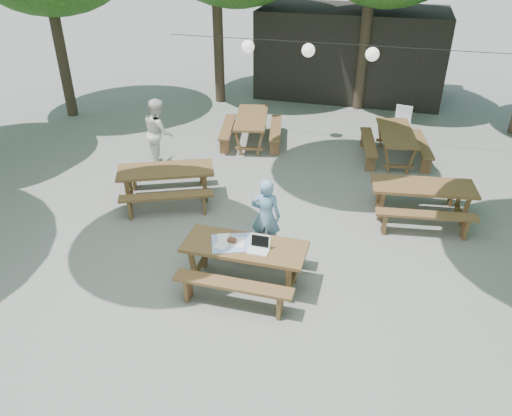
{
  "coord_description": "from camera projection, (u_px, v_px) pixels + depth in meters",
  "views": [
    {
      "loc": [
        1.94,
        -6.86,
        5.32
      ],
      "look_at": [
        0.01,
        0.2,
        1.05
      ],
      "focal_mm": 35.0,
      "sensor_mm": 36.0,
      "label": 1
    }
  ],
  "objects": [
    {
      "name": "main_picnic_table",
      "position": [
        245.0,
        263.0,
        8.22
      ],
      "size": [
        2.0,
        1.58,
        0.75
      ],
      "color": "brown",
      "rests_on": "ground"
    },
    {
      "name": "second_person",
      "position": [
        159.0,
        132.0,
        12.05
      ],
      "size": [
        0.97,
        1.02,
        1.66
      ],
      "primitive_type": "imported",
      "rotation": [
        0.0,
        0.0,
        2.17
      ],
      "color": "white",
      "rests_on": "ground"
    },
    {
      "name": "plastic_chair",
      "position": [
        400.0,
        130.0,
        13.73
      ],
      "size": [
        0.54,
        0.54,
        0.9
      ],
      "rotation": [
        0.0,
        0.0,
        -0.26
      ],
      "color": "silver",
      "rests_on": "ground"
    },
    {
      "name": "paper_lanterns",
      "position": [
        309.0,
        50.0,
        12.67
      ],
      "size": [
        9.0,
        0.34,
        0.38
      ],
      "color": "black",
      "rests_on": "ground"
    },
    {
      "name": "ground",
      "position": [
        253.0,
        264.0,
        8.84
      ],
      "size": [
        80.0,
        80.0,
        0.0
      ],
      "primitive_type": "plane",
      "color": "slate",
      "rests_on": "ground"
    },
    {
      "name": "picnic_table_far_w",
      "position": [
        251.0,
        130.0,
        13.41
      ],
      "size": [
        1.93,
        2.18,
        0.75
      ],
      "rotation": [
        0.0,
        0.0,
        1.77
      ],
      "color": "brown",
      "rests_on": "ground"
    },
    {
      "name": "woman",
      "position": [
        266.0,
        216.0,
        8.85
      ],
      "size": [
        0.55,
        0.38,
        1.46
      ],
      "primitive_type": "imported",
      "rotation": [
        0.0,
        0.0,
        3.2
      ],
      "color": "#71A2CE",
      "rests_on": "ground"
    },
    {
      "name": "tabletop_clutter",
      "position": [
        232.0,
        242.0,
        8.09
      ],
      "size": [
        0.8,
        0.75,
        0.08
      ],
      "color": "blue",
      "rests_on": "main_picnic_table"
    },
    {
      "name": "picnic_table_far_e",
      "position": [
        395.0,
        145.0,
        12.49
      ],
      "size": [
        1.87,
        2.13,
        0.75
      ],
      "rotation": [
        0.0,
        0.0,
        1.73
      ],
      "color": "brown",
      "rests_on": "ground"
    },
    {
      "name": "picnic_table_nw",
      "position": [
        167.0,
        184.0,
        10.66
      ],
      "size": [
        2.37,
        2.21,
        0.75
      ],
      "rotation": [
        0.0,
        0.0,
        0.41
      ],
      "color": "brown",
      "rests_on": "ground"
    },
    {
      "name": "picnic_table_ne",
      "position": [
        421.0,
        201.0,
        10.03
      ],
      "size": [
        2.1,
        1.82,
        0.75
      ],
      "rotation": [
        0.0,
        0.0,
        0.14
      ],
      "color": "brown",
      "rests_on": "ground"
    },
    {
      "name": "pavilion",
      "position": [
        351.0,
        52.0,
        16.76
      ],
      "size": [
        6.0,
        3.0,
        2.8
      ],
      "primitive_type": "cube",
      "color": "black",
      "rests_on": "ground"
    },
    {
      "name": "laptop",
      "position": [
        259.0,
        246.0,
        7.9
      ],
      "size": [
        0.33,
        0.26,
        0.24
      ],
      "rotation": [
        0.0,
        0.0,
        -0.01
      ],
      "color": "white",
      "rests_on": "main_picnic_table"
    }
  ]
}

